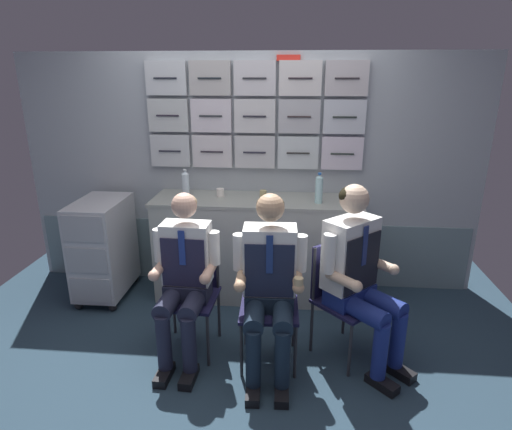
% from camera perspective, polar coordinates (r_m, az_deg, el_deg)
% --- Properties ---
extents(ground, '(4.80, 4.80, 0.04)m').
position_cam_1_polar(ground, '(3.23, -3.53, -19.80)').
color(ground, '#243847').
extents(galley_bulkhead, '(4.20, 0.14, 2.15)m').
position_cam_1_polar(galley_bulkhead, '(3.99, -0.78, 5.95)').
color(galley_bulkhead, '#A3ACB4').
rests_on(galley_bulkhead, ground).
extents(galley_counter, '(1.82, 0.53, 0.92)m').
position_cam_1_polar(galley_counter, '(3.91, 0.04, -4.34)').
color(galley_counter, '#9FA59C').
rests_on(galley_counter, ground).
extents(service_trolley, '(0.40, 0.65, 0.91)m').
position_cam_1_polar(service_trolley, '(4.11, -19.60, -3.93)').
color(service_trolley, black).
rests_on(service_trolley, ground).
extents(folding_chair_left, '(0.42, 0.42, 0.83)m').
position_cam_1_polar(folding_chair_left, '(3.24, -8.54, -8.73)').
color(folding_chair_left, '#2D2D33').
rests_on(folding_chair_left, ground).
extents(crew_member_left, '(0.48, 0.59, 1.21)m').
position_cam_1_polar(crew_member_left, '(3.04, -9.51, -7.61)').
color(crew_member_left, black).
rests_on(crew_member_left, ground).
extents(folding_chair_right, '(0.42, 0.42, 0.83)m').
position_cam_1_polar(folding_chair_right, '(3.08, 1.82, -10.02)').
color(folding_chair_right, '#2D2D33').
rests_on(folding_chair_right, ground).
extents(crew_member_right, '(0.49, 0.61, 1.24)m').
position_cam_1_polar(crew_member_right, '(2.86, 1.79, -8.52)').
color(crew_member_right, black).
rests_on(crew_member_right, ground).
extents(folding_chair_by_counter, '(0.57, 0.57, 0.83)m').
position_cam_1_polar(folding_chair_by_counter, '(3.20, 10.97, -9.32)').
color(folding_chair_by_counter, '#2D2D33').
rests_on(folding_chair_by_counter, ground).
extents(crew_member_by_counter, '(0.67, 0.68, 1.28)m').
position_cam_1_polar(crew_member_by_counter, '(3.02, 13.45, -6.97)').
color(crew_member_by_counter, black).
rests_on(crew_member_by_counter, ground).
extents(water_bottle_blue_cap, '(0.07, 0.07, 0.23)m').
position_cam_1_polar(water_bottle_blue_cap, '(3.92, -9.33, 4.24)').
color(water_bottle_blue_cap, silver).
rests_on(water_bottle_blue_cap, galley_counter).
extents(water_bottle_short, '(0.06, 0.06, 0.26)m').
position_cam_1_polar(water_bottle_short, '(3.65, 8.36, 3.46)').
color(water_bottle_short, '#ABDCDE').
rests_on(water_bottle_short, galley_counter).
extents(coffee_cup_white, '(0.06, 0.06, 0.06)m').
position_cam_1_polar(coffee_cup_white, '(3.82, 0.95, 2.92)').
color(coffee_cup_white, tan).
rests_on(coffee_cup_white, galley_counter).
extents(paper_cup_blue, '(0.07, 0.07, 0.07)m').
position_cam_1_polar(paper_cup_blue, '(3.84, -4.76, 3.03)').
color(paper_cup_blue, white).
rests_on(paper_cup_blue, galley_counter).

